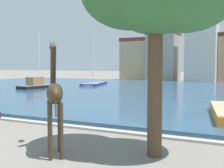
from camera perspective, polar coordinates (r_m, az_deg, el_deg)
harbor_water at (r=37.50m, az=9.76°, el=-1.42°), size 80.77×44.23×0.33m
quay_edge_coping at (r=17.51m, az=-12.04°, el=-7.63°), size 80.77×0.50×0.12m
giraffe_statue at (r=11.45m, az=-11.17°, el=-2.21°), size 1.97×2.21×4.53m
sailboat_black at (r=41.45m, az=-14.03°, el=-0.37°), size 2.48×6.67×8.01m
sailboat_navy at (r=46.47m, az=-3.73°, el=-0.15°), size 4.50×9.47×8.75m
townhouse_narrow_midrow at (r=68.03m, az=4.91°, el=4.82°), size 6.47×5.96×9.62m
townhouse_corner_house at (r=65.28m, az=9.98°, el=5.35°), size 6.29×6.60×10.82m
townhouse_end_terrace at (r=61.51m, az=17.16°, el=6.49°), size 5.98×5.60×13.25m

